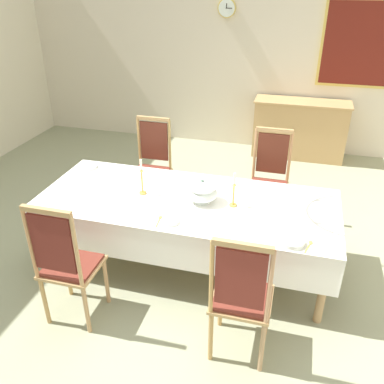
{
  "coord_description": "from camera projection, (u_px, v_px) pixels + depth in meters",
  "views": [
    {
      "loc": [
        0.93,
        -3.22,
        2.62
      ],
      "look_at": [
        0.03,
        0.07,
        0.78
      ],
      "focal_mm": 38.06,
      "sensor_mm": 36.0,
      "label": 1
    }
  ],
  "objects": [
    {
      "name": "chair_north_a",
      "position": [
        152.0,
        165.0,
        4.88
      ],
      "size": [
        0.44,
        0.42,
        1.14
      ],
      "rotation": [
        0.0,
        0.0,
        3.14
      ],
      "color": "tan",
      "rests_on": "ground"
    },
    {
      "name": "back_wall",
      "position": [
        248.0,
        37.0,
        6.26
      ],
      "size": [
        7.31,
        0.08,
        3.49
      ],
      "primitive_type": "cube",
      "color": "beige",
      "rests_on": "ground"
    },
    {
      "name": "bowl_far_left",
      "position": [
        89.0,
        166.0,
        4.43
      ],
      "size": [
        0.18,
        0.18,
        0.03
      ],
      "color": "white",
      "rests_on": "tablecloth"
    },
    {
      "name": "sideboard",
      "position": [
        299.0,
        129.0,
        6.39
      ],
      "size": [
        1.44,
        0.48,
        0.9
      ],
      "rotation": [
        0.0,
        0.0,
        3.14
      ],
      "color": "tan",
      "rests_on": "ground"
    },
    {
      "name": "candlestick_east",
      "position": [
        234.0,
        193.0,
        3.65
      ],
      "size": [
        0.07,
        0.07,
        0.33
      ],
      "color": "gold",
      "rests_on": "tablecloth"
    },
    {
      "name": "chair_north_b",
      "position": [
        269.0,
        178.0,
        4.56
      ],
      "size": [
        0.44,
        0.42,
        1.14
      ],
      "rotation": [
        0.0,
        0.0,
        3.14
      ],
      "color": "tan",
      "rests_on": "ground"
    },
    {
      "name": "mounted_clock",
      "position": [
        227.0,
        8.0,
        6.08
      ],
      "size": [
        0.28,
        0.06,
        0.28
      ],
      "color": "#D1B251"
    },
    {
      "name": "soup_tureen",
      "position": [
        202.0,
        191.0,
        3.73
      ],
      "size": [
        0.29,
        0.29,
        0.23
      ],
      "color": "white",
      "rests_on": "tablecloth"
    },
    {
      "name": "chair_south_b",
      "position": [
        241.0,
        295.0,
        2.91
      ],
      "size": [
        0.44,
        0.42,
        1.13
      ],
      "color": "tan",
      "rests_on": "ground"
    },
    {
      "name": "bowl_near_left",
      "position": [
        292.0,
        241.0,
        3.18
      ],
      "size": [
        0.2,
        0.2,
        0.04
      ],
      "color": "white",
      "rests_on": "tablecloth"
    },
    {
      "name": "spoon_primary",
      "position": [
        310.0,
        244.0,
        3.18
      ],
      "size": [
        0.06,
        0.17,
        0.01
      ],
      "rotation": [
        0.0,
        0.0,
        -0.27
      ],
      "color": "gold",
      "rests_on": "tablecloth"
    },
    {
      "name": "dining_table",
      "position": [
        187.0,
        206.0,
        3.85
      ],
      "size": [
        2.78,
        1.13,
        0.74
      ],
      "color": "tan",
      "rests_on": "ground"
    },
    {
      "name": "candlestick_west",
      "position": [
        142.0,
        180.0,
        3.85
      ],
      "size": [
        0.07,
        0.07,
        0.36
      ],
      "color": "gold",
      "rests_on": "tablecloth"
    },
    {
      "name": "spoon_secondary",
      "position": [
        160.0,
        219.0,
        3.51
      ],
      "size": [
        0.04,
        0.18,
        0.01
      ],
      "rotation": [
        0.0,
        0.0,
        0.11
      ],
      "color": "gold",
      "rests_on": "tablecloth"
    },
    {
      "name": "tablecloth",
      "position": [
        187.0,
        208.0,
        3.86
      ],
      "size": [
        2.8,
        1.15,
        0.37
      ],
      "color": "white",
      "rests_on": "dining_table"
    },
    {
      "name": "bowl_near_right",
      "position": [
        170.0,
        221.0,
        3.46
      ],
      "size": [
        0.15,
        0.15,
        0.03
      ],
      "color": "white",
      "rests_on": "tablecloth"
    },
    {
      "name": "framed_painting",
      "position": [
        360.0,
        44.0,
        5.84
      ],
      "size": [
        1.09,
        0.05,
        1.23
      ],
      "color": "#D1B251"
    },
    {
      "name": "ground",
      "position": [
        188.0,
        262.0,
        4.2
      ],
      "size": [
        7.31,
        6.74,
        0.04
      ],
      "primitive_type": "cube",
      "color": "gray"
    },
    {
      "name": "chair_south_a",
      "position": [
        66.0,
        262.0,
        3.23
      ],
      "size": [
        0.44,
        0.42,
        1.16
      ],
      "color": "tan",
      "rests_on": "ground"
    }
  ]
}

